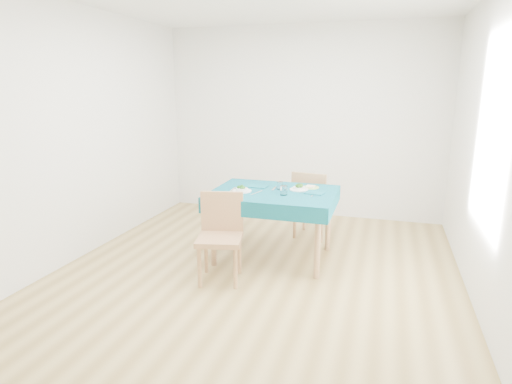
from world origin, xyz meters
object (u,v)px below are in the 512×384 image
(table, at_px, (273,225))
(chair_near, at_px, (219,229))
(chair_far, at_px, (313,195))
(side_plate, at_px, (310,187))
(bowl_near, at_px, (242,189))
(bowl_far, at_px, (299,187))

(table, bearing_deg, chair_near, -116.13)
(chair_far, height_order, side_plate, chair_far)
(chair_near, relative_size, side_plate, 5.57)
(table, distance_m, bowl_near, 0.53)
(table, distance_m, chair_near, 0.80)
(table, distance_m, side_plate, 0.59)
(table, height_order, chair_near, chair_near)
(bowl_near, bearing_deg, side_plate, 30.00)
(chair_far, distance_m, bowl_near, 1.15)
(bowl_near, xyz_separation_m, bowl_far, (0.57, 0.25, -0.00))
(table, relative_size, chair_far, 1.22)
(chair_far, bearing_deg, bowl_near, 65.76)
(chair_far, relative_size, bowl_near, 5.25)
(table, relative_size, side_plate, 6.95)
(table, xyz_separation_m, chair_near, (-0.35, -0.71, 0.15))
(chair_far, relative_size, bowl_far, 5.26)
(chair_near, height_order, bowl_near, chair_near)
(bowl_far, height_order, side_plate, bowl_far)
(table, relative_size, bowl_far, 6.42)
(chair_far, bearing_deg, side_plate, 104.73)
(chair_near, bearing_deg, side_plate, 41.94)
(chair_near, relative_size, bowl_near, 5.14)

